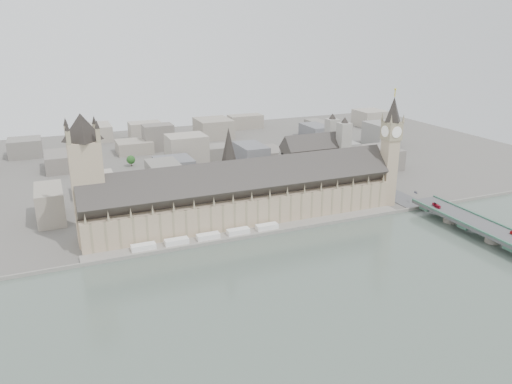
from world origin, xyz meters
name	(u,v)px	position (x,y,z in m)	size (l,w,h in m)	color
ground	(252,230)	(0.00, 0.00, 0.00)	(900.00, 900.00, 0.00)	#595651
river_thames	(371,342)	(0.00, -165.00, 0.00)	(600.00, 600.00, 0.00)	#4C5950
embankment_wall	(259,235)	(0.00, -15.00, 1.50)	(600.00, 1.50, 3.00)	gray
river_terrace	(256,232)	(0.00, -7.50, 1.00)	(270.00, 15.00, 2.00)	gray
terrace_tents	(208,236)	(-40.00, -7.00, 4.00)	(118.00, 7.00, 4.00)	white
palace_of_westminster	(243,196)	(0.00, 19.70, 22.71)	(265.00, 40.73, 55.44)	tan
elizabeth_tower	(391,144)	(138.00, 8.00, 58.09)	(17.00, 17.00, 107.50)	tan
victoria_tower	(87,173)	(-122.00, 26.00, 55.20)	(30.00, 30.00, 100.00)	tan
central_tower	(229,155)	(-10.00, 26.00, 57.92)	(13.00, 13.00, 48.00)	gray
westminster_bridge	(486,233)	(162.00, -87.50, 5.12)	(25.00, 325.00, 10.25)	#474749
westminster_abbey	(315,159)	(110.92, 95.00, 25.08)	(68.00, 36.00, 64.00)	gray
city_skyline_inland	(177,144)	(0.00, 245.00, 19.00)	(720.00, 360.00, 38.00)	gray
park_trees	(217,200)	(-10.00, 60.00, 7.50)	(110.00, 30.00, 15.00)	#204F1C
red_bus_north	(436,206)	(156.55, -37.44, 11.64)	(2.33, 9.96, 2.77)	#B3142D
car_approach	(416,192)	(165.37, -0.49, 10.92)	(1.87, 4.60, 1.34)	gray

